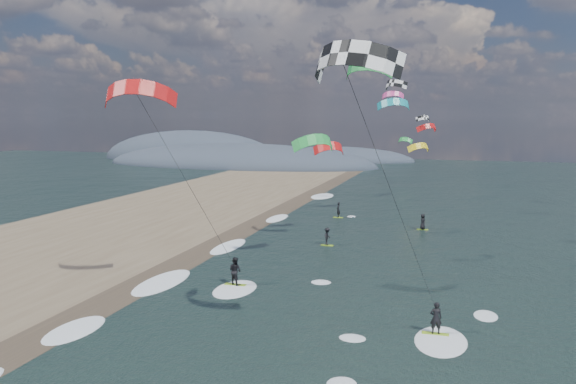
# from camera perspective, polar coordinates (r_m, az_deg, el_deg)

# --- Properties ---
(wet_sand_strip) EXTENTS (3.00, 240.00, 0.00)m
(wet_sand_strip) POSITION_cam_1_polar(r_m,az_deg,el_deg) (36.20, -18.19, -10.75)
(wet_sand_strip) COLOR #382D23
(wet_sand_strip) RESTS_ON ground
(coastal_hills) EXTENTS (80.00, 41.00, 15.00)m
(coastal_hills) POSITION_cam_1_polar(r_m,az_deg,el_deg) (136.91, -5.78, 3.04)
(coastal_hills) COLOR #3D4756
(coastal_hills) RESTS_ON ground
(kitesurfer_near_a) EXTENTS (7.86, 9.06, 14.82)m
(kitesurfer_near_a) POSITION_cam_1_polar(r_m,az_deg,el_deg) (24.23, 7.60, 7.30)
(kitesurfer_near_a) COLOR #8CBA20
(kitesurfer_near_a) RESTS_ON ground
(kitesurfer_near_b) EXTENTS (7.29, 8.65, 13.88)m
(kitesurfer_near_b) POSITION_cam_1_polar(r_m,az_deg,el_deg) (33.69, -12.21, 4.05)
(kitesurfer_near_b) COLOR #8CBA20
(kitesurfer_near_b) RESTS_ON ground
(far_kitesurfers) EXTENTS (10.51, 14.33, 1.72)m
(far_kitesurfers) POSITION_cam_1_polar(r_m,az_deg,el_deg) (54.42, 7.39, -3.35)
(far_kitesurfers) COLOR #8CBA20
(far_kitesurfers) RESTS_ON ground
(bg_kite_field) EXTENTS (10.03, 70.70, 9.36)m
(bg_kite_field) POSITION_cam_1_polar(r_m,az_deg,el_deg) (70.64, 11.04, 7.69)
(bg_kite_field) COLOR green
(bg_kite_field) RESTS_ON ground
(shoreline_surf) EXTENTS (2.40, 79.40, 0.11)m
(shoreline_surf) POSITION_cam_1_polar(r_m,az_deg,el_deg) (39.38, -12.72, -9.04)
(shoreline_surf) COLOR white
(shoreline_surf) RESTS_ON ground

